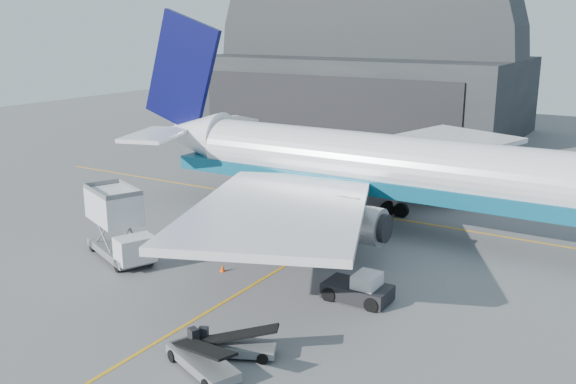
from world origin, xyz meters
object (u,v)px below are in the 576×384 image
Objects in this scene: belt_loader_a at (234,346)px; catering_truck at (118,225)px; airliner at (381,167)px; belt_loader_b at (202,360)px; pushback_tug at (359,290)px.

catering_truck is at bearing 129.88° from belt_loader_a.
airliner is 11.38× the size of belt_loader_a.
belt_loader_b is (15.66, -9.60, -1.95)m from catering_truck.
catering_truck is 19.04m from pushback_tug.
airliner is 25.71m from belt_loader_a.
airliner is at bearing 109.38° from pushback_tug.
catering_truck is 1.67× the size of belt_loader_a.
belt_loader_a is (2.62, -25.14, -4.70)m from airliner.
pushback_tug is 12.40m from belt_loader_b.
airliner is 10.20× the size of belt_loader_b.
catering_truck reaches higher than pushback_tug.
pushback_tug is 10.26m from belt_loader_a.
belt_loader_a is (16.12, -7.50, -2.01)m from catering_truck.
pushback_tug reaches higher than belt_loader_a.
airliner is at bearing 115.99° from belt_loader_b.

